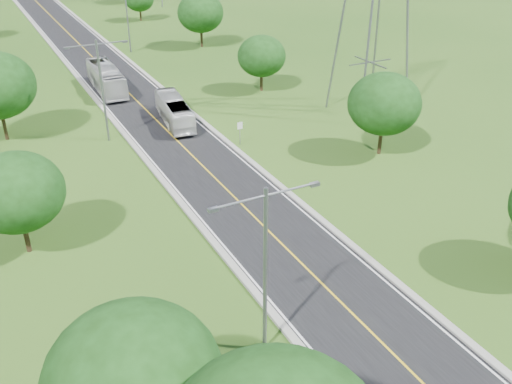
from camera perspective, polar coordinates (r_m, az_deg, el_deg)
ground at (r=74.17m, az=-12.91°, el=9.90°), size 260.00×260.00×0.00m
road at (r=79.74m, az=-14.12°, el=11.06°), size 8.00×150.00×0.06m
curb_left at (r=78.91m, az=-17.14°, el=10.55°), size 0.50×150.00×0.22m
curb_right at (r=80.75m, az=-11.17°, el=11.64°), size 0.50×150.00×0.22m
speed_limit_sign at (r=55.70m, az=-1.62°, el=6.27°), size 0.55×0.09×2.40m
streetlight_near_left at (r=28.61m, az=0.94°, el=-6.80°), size 5.90×0.25×10.00m
streetlight_mid_left at (r=57.16m, az=-15.20°, el=10.50°), size 5.90×0.25×10.00m
streetlight_far_right at (r=91.15m, az=-12.80°, el=17.12°), size 5.90×0.25×10.00m
tree_la at (r=24.02m, az=-12.10°, el=-17.93°), size 7.14×7.14×8.30m
tree_lb at (r=40.67m, az=-22.83°, el=-0.01°), size 6.30×6.30×7.33m
tree_rb at (r=53.81m, az=12.70°, el=8.60°), size 6.72×6.72×7.82m
tree_rc at (r=70.95m, az=0.56°, el=13.44°), size 5.88×5.88×6.84m
tree_rd at (r=92.84m, az=-5.58°, el=17.42°), size 7.14×7.14×8.30m
bus_outbound at (r=61.65m, az=-8.16°, el=8.02°), size 3.59×10.01×2.73m
bus_inbound at (r=73.78m, az=-14.75°, el=10.95°), size 3.12×11.55×3.19m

